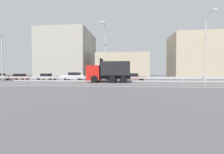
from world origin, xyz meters
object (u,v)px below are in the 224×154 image
object	(u,v)px
median_road_sign	(96,74)
street_lamp_0	(1,55)
street_lamp_1	(105,50)
parked_car_2	(47,77)
street_lamp_2	(206,45)
parked_car_3	(74,76)
dump_truck	(103,74)
parked_car_1	(19,77)
parked_car_4	(102,77)
parked_car_5	(133,77)

from	to	relation	value
median_road_sign	street_lamp_0	size ratio (longest dim) A/B	0.29
street_lamp_0	street_lamp_1	bearing A→B (deg)	-0.26
street_lamp_0	parked_car_2	world-z (taller)	street_lamp_0
street_lamp_2	parked_car_3	size ratio (longest dim) A/B	2.25
dump_truck	parked_car_1	bearing A→B (deg)	72.16
parked_car_4	street_lamp_2	bearing A→B (deg)	-102.84
street_lamp_0	street_lamp_2	size ratio (longest dim) A/B	0.80
dump_truck	street_lamp_0	xyz separation A→B (m)	(-18.90, 2.19, 3.38)
parked_car_3	street_lamp_0	bearing A→B (deg)	108.45
median_road_sign	parked_car_2	size ratio (longest dim) A/B	0.63
median_road_sign	parked_car_3	distance (m)	6.19
parked_car_1	parked_car_5	world-z (taller)	parked_car_5
parked_car_2	parked_car_1	bearing A→B (deg)	-90.45
parked_car_5	street_lamp_0	bearing A→B (deg)	-84.21
street_lamp_2	parked_car_4	distance (m)	18.11
parked_car_1	parked_car_2	size ratio (longest dim) A/B	1.04
parked_car_1	parked_car_5	size ratio (longest dim) A/B	0.81
street_lamp_1	parked_car_2	xyz separation A→B (m)	(-12.33, 3.60, -4.50)
street_lamp_2	street_lamp_0	bearing A→B (deg)	-179.68
street_lamp_0	parked_car_4	distance (m)	18.39
street_lamp_0	street_lamp_1	xyz separation A→B (m)	(18.86, -0.09, 0.50)
dump_truck	street_lamp_0	bearing A→B (deg)	83.23
street_lamp_2	parked_car_3	xyz separation A→B (m)	(-22.49, 3.51, -5.00)
street_lamp_2	street_lamp_1	bearing A→B (deg)	-179.00
street_lamp_2	median_road_sign	bearing A→B (deg)	179.81
street_lamp_2	parked_car_1	distance (m)	34.51
dump_truck	parked_car_3	size ratio (longest dim) A/B	1.41
median_road_sign	parked_car_4	distance (m)	3.61
parked_car_3	parked_car_5	bearing A→B (deg)	-87.50
street_lamp_2	parked_car_4	world-z (taller)	street_lamp_2
street_lamp_1	parked_car_1	world-z (taller)	street_lamp_1
dump_truck	median_road_sign	distance (m)	2.99
parked_car_1	parked_car_2	world-z (taller)	parked_car_2
parked_car_3	parked_car_5	distance (m)	11.39
median_road_sign	parked_car_2	xyz separation A→B (m)	(-10.65, 3.27, -0.63)
parked_car_5	dump_truck	bearing A→B (deg)	-40.38
street_lamp_0	parked_car_5	xyz separation A→B (m)	(23.45, 3.92, -3.99)
parked_car_2	parked_car_3	xyz separation A→B (m)	(5.53, 0.19, 0.10)
dump_truck	parked_car_2	distance (m)	13.63
parked_car_2	parked_car_4	world-z (taller)	parked_car_4
street_lamp_1	parked_car_5	distance (m)	7.56
dump_truck	street_lamp_0	distance (m)	19.32
street_lamp_0	parked_car_4	world-z (taller)	street_lamp_0
median_road_sign	parked_car_1	size ratio (longest dim) A/B	0.60
dump_truck	parked_car_3	world-z (taller)	dump_truck
street_lamp_2	parked_car_5	size ratio (longest dim) A/B	2.10
median_road_sign	parked_car_1	distance (m)	16.93
dump_truck	street_lamp_2	world-z (taller)	street_lamp_2
parked_car_4	dump_truck	bearing A→B (deg)	-168.20
parked_car_2	parked_car_3	size ratio (longest dim) A/B	0.83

